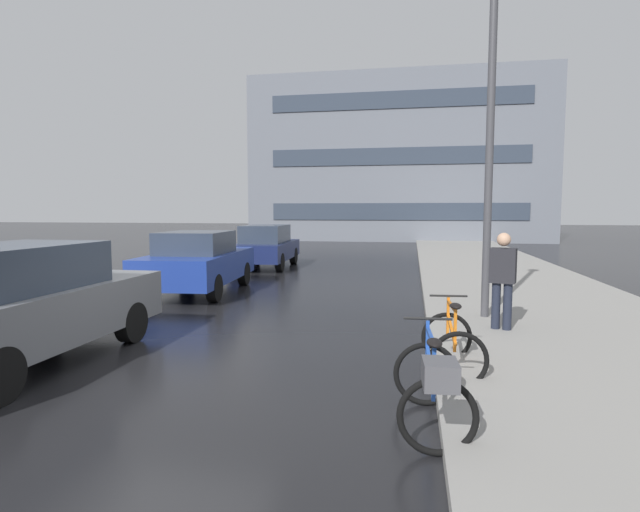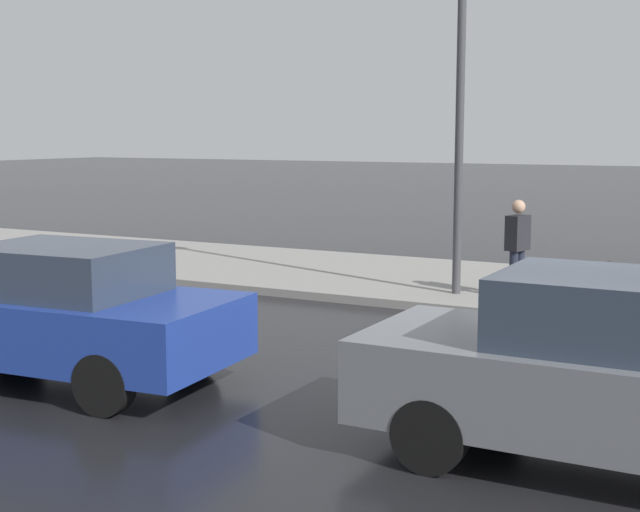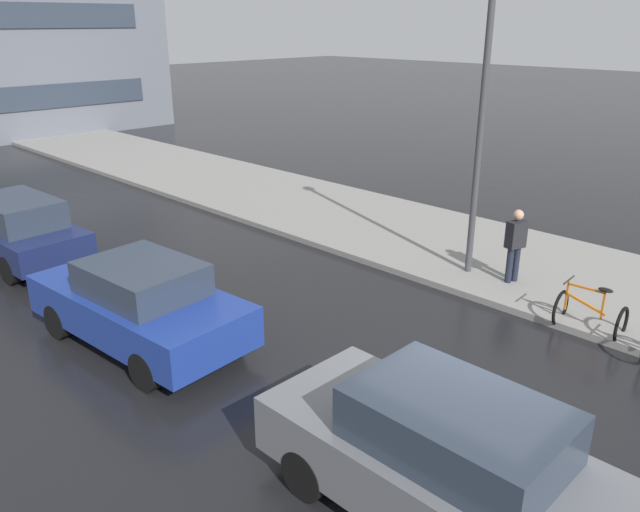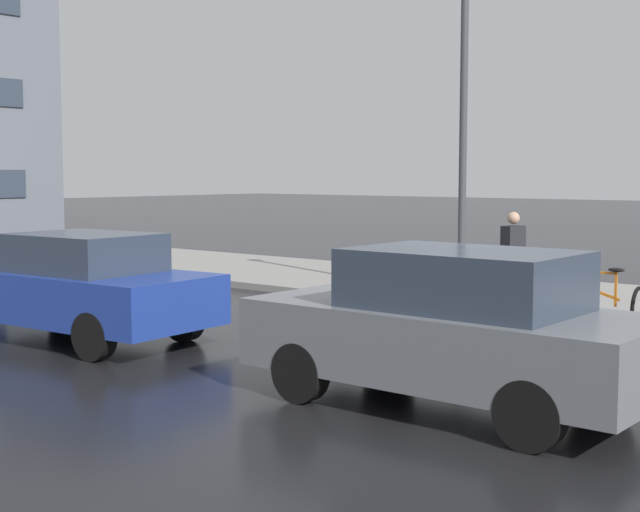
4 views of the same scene
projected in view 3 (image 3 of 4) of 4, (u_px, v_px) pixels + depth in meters
name	position (u px, v px, depth m)	size (l,w,h in m)	color
ground_plane	(476.00, 425.00, 8.80)	(140.00, 140.00, 0.00)	black
sidewalk_kerb	(297.00, 202.00, 19.33)	(4.80, 60.00, 0.14)	gray
bicycle_second	(590.00, 314.00, 11.24)	(0.76, 1.18, 0.95)	black
car_grey	(444.00, 459.00, 6.85)	(1.83, 4.24, 1.64)	slate
car_blue	(140.00, 303.00, 10.75)	(2.18, 4.36, 1.56)	navy
car_navy	(17.00, 229.00, 14.55)	(1.93, 4.20, 1.55)	navy
pedestrian	(515.00, 244.00, 13.00)	(0.45, 0.35, 1.73)	#1E2333
streetlamp	(483.00, 102.00, 12.56)	(0.35, 0.35, 6.27)	#424247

